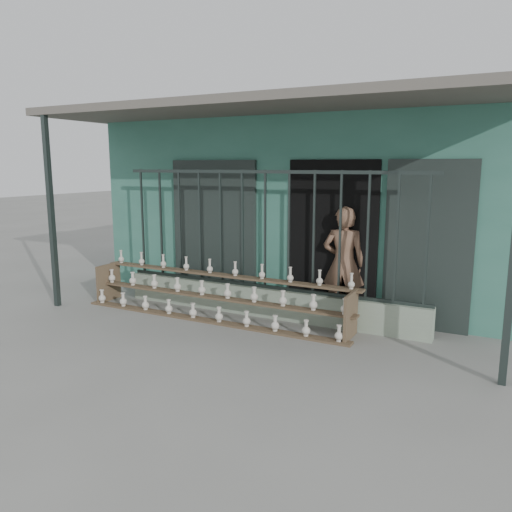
% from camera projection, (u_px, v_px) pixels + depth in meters
% --- Properties ---
extents(ground, '(60.00, 60.00, 0.00)m').
position_uv_depth(ground, '(222.00, 342.00, 6.63)').
color(ground, slate).
extents(workshop_building, '(7.40, 6.60, 3.21)m').
position_uv_depth(workshop_building, '(329.00, 200.00, 10.05)').
color(workshop_building, '#336B5A').
rests_on(workshop_building, ground).
extents(parapet_wall, '(5.00, 0.20, 0.45)m').
position_uv_depth(parapet_wall, '(265.00, 302.00, 7.73)').
color(parapet_wall, gray).
rests_on(parapet_wall, ground).
extents(security_fence, '(5.00, 0.04, 1.80)m').
position_uv_depth(security_fence, '(265.00, 230.00, 7.53)').
color(security_fence, '#283330').
rests_on(security_fence, parapet_wall).
extents(shelf_rack, '(4.50, 0.68, 0.85)m').
position_uv_depth(shelf_rack, '(214.00, 295.00, 7.65)').
color(shelf_rack, brown).
rests_on(shelf_rack, ground).
extents(elderly_woman, '(0.68, 0.50, 1.72)m').
position_uv_depth(elderly_woman, '(344.00, 264.00, 7.47)').
color(elderly_woman, brown).
rests_on(elderly_woman, ground).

